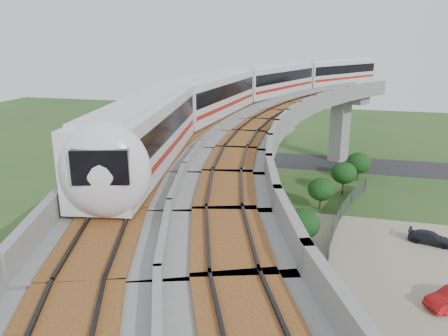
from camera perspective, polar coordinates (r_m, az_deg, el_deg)
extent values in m
plane|color=#274E1F|center=(36.08, -0.50, -11.45)|extent=(160.00, 160.00, 0.00)
cube|color=gray|center=(33.94, 22.91, -14.85)|extent=(18.00, 26.00, 0.04)
cube|color=#232326|center=(63.60, 6.36, 1.13)|extent=(60.00, 8.00, 0.03)
cube|color=#99968E|center=(63.85, 14.86, 4.60)|extent=(2.86, 2.93, 8.40)
cube|color=#99968E|center=(63.06, 15.19, 8.86)|extent=(7.21, 5.74, 1.20)
cube|color=#99968E|center=(43.72, 4.10, -0.38)|extent=(2.35, 2.51, 8.40)
cube|color=#99968E|center=(42.55, 4.24, 5.81)|extent=(7.31, 3.58, 1.20)
cube|color=#99968E|center=(25.10, -4.67, -14.12)|extent=(2.35, 2.51, 8.40)
cube|color=#99968E|center=(23.01, -4.95, -3.81)|extent=(7.31, 3.58, 1.20)
cube|color=gray|center=(57.74, 12.36, 9.38)|extent=(16.42, 20.91, 0.80)
cube|color=gray|center=(59.78, 8.73, 10.68)|extent=(8.66, 17.08, 1.00)
cube|color=gray|center=(55.75, 16.35, 9.77)|extent=(8.66, 17.08, 1.00)
cube|color=#8F5F26|center=(58.75, 10.48, 10.06)|extent=(10.68, 18.08, 0.12)
cube|color=black|center=(58.74, 10.48, 10.17)|extent=(9.69, 17.59, 0.12)
cube|color=#8F5F26|center=(56.69, 14.36, 9.58)|extent=(10.68, 18.08, 0.12)
cube|color=black|center=(56.68, 14.37, 9.70)|extent=(9.69, 17.59, 0.12)
cube|color=gray|center=(41.16, 3.65, 6.86)|extent=(11.77, 20.03, 0.80)
cube|color=gray|center=(42.61, -1.84, 8.45)|extent=(3.22, 18.71, 1.00)
cube|color=gray|center=(39.82, 9.57, 7.64)|extent=(3.22, 18.71, 1.00)
cube|color=#8F5F26|center=(41.85, 0.80, 7.70)|extent=(5.44, 19.05, 0.12)
cube|color=black|center=(41.83, 0.80, 7.86)|extent=(4.35, 18.88, 0.12)
cube|color=#8F5F26|center=(40.42, 6.63, 7.27)|extent=(5.44, 19.05, 0.12)
cube|color=black|center=(40.40, 6.64, 7.43)|extent=(4.35, 18.88, 0.12)
cube|color=gray|center=(23.91, -4.49, -0.47)|extent=(11.77, 20.03, 0.80)
cube|color=gray|center=(24.76, -14.40, 1.81)|extent=(3.22, 18.71, 1.00)
cube|color=gray|center=(23.32, 5.93, 1.35)|extent=(3.22, 18.71, 1.00)
cube|color=#8F5F26|center=(24.25, -9.64, 0.72)|extent=(5.44, 19.05, 0.12)
cube|color=black|center=(24.22, -9.66, 0.99)|extent=(4.35, 18.88, 0.12)
cube|color=#8F5F26|center=(23.51, 0.78, 0.45)|extent=(5.44, 19.05, 0.12)
cube|color=black|center=(23.47, 0.78, 0.73)|extent=(4.35, 18.88, 0.12)
cube|color=silver|center=(23.32, -10.18, 4.56)|extent=(5.07, 15.24, 3.20)
cube|color=silver|center=(23.03, -10.40, 8.70)|extent=(4.42, 14.41, 0.22)
cube|color=black|center=(23.23, -10.24, 5.65)|extent=(5.04, 14.66, 1.15)
cube|color=red|center=(23.49, -10.09, 2.77)|extent=(5.04, 14.66, 0.30)
cube|color=black|center=(23.66, -10.00, 1.11)|extent=(3.92, 12.89, 0.28)
cube|color=silver|center=(37.97, -1.29, 9.48)|extent=(4.03, 15.18, 3.20)
cube|color=silver|center=(37.79, -1.30, 12.03)|extent=(3.42, 14.39, 0.22)
cube|color=black|center=(37.91, -1.29, 10.15)|extent=(4.04, 14.59, 1.15)
cube|color=red|center=(38.07, -1.28, 8.36)|extent=(4.04, 14.59, 0.30)
cube|color=black|center=(38.18, -1.27, 7.30)|extent=(3.03, 12.87, 0.28)
cube|color=silver|center=(52.16, 6.85, 11.36)|extent=(7.55, 15.04, 3.20)
cube|color=silver|center=(52.03, 6.92, 13.22)|extent=(6.79, 14.15, 0.22)
cube|color=black|center=(52.12, 6.87, 11.85)|extent=(7.41, 14.50, 1.15)
cube|color=red|center=(52.23, 6.82, 10.54)|extent=(7.41, 14.50, 0.30)
cube|color=black|center=(52.31, 6.80, 9.77)|extent=(6.05, 12.65, 0.28)
cube|color=silver|center=(65.58, 14.71, 12.04)|extent=(10.60, 13.96, 3.20)
cube|color=silver|center=(65.47, 14.82, 13.52)|extent=(9.73, 13.04, 0.22)
cube|color=black|center=(65.55, 14.74, 12.43)|extent=(10.32, 13.49, 1.15)
cube|color=red|center=(65.64, 14.66, 11.39)|extent=(10.32, 13.49, 0.30)
cube|color=black|center=(65.70, 14.61, 10.77)|extent=(8.68, 11.65, 0.28)
ellipsoid|color=silver|center=(16.47, -15.18, -0.34)|extent=(3.70, 2.66, 3.64)
cylinder|color=#2D382D|center=(52.79, 17.99, -2.07)|extent=(0.08, 0.08, 1.50)
cube|color=#2D382D|center=(50.54, 17.15, -2.83)|extent=(1.69, 4.77, 1.40)
cylinder|color=#2D382D|center=(48.28, 16.36, -3.68)|extent=(0.08, 0.08, 1.50)
cube|color=#2D382D|center=(46.01, 15.64, -4.64)|extent=(1.23, 4.91, 1.40)
cylinder|color=#2D382D|center=(43.75, 14.99, -5.72)|extent=(0.08, 0.08, 1.50)
cube|color=#2D382D|center=(41.49, 14.42, -6.94)|extent=(0.75, 4.99, 1.40)
cylinder|color=#2D382D|center=(39.24, 13.97, -8.32)|extent=(0.08, 0.08, 1.50)
cube|color=#2D382D|center=(37.01, 13.63, -9.89)|extent=(0.27, 5.04, 1.40)
cylinder|color=#2D382D|center=(34.81, 13.45, -11.68)|extent=(0.08, 0.08, 1.50)
cube|color=#2D382D|center=(32.65, 13.46, -13.72)|extent=(0.27, 5.04, 1.40)
cylinder|color=#2D382D|center=(30.54, 13.70, -16.06)|extent=(0.08, 0.08, 1.50)
cube|color=#2D382D|center=(28.50, 14.23, -18.73)|extent=(0.75, 4.99, 1.40)
cylinder|color=#382314|center=(56.64, 17.04, -0.86)|extent=(0.18, 0.18, 1.23)
ellipsoid|color=black|center=(56.22, 17.17, 0.63)|extent=(3.04, 3.04, 2.58)
cylinder|color=#382314|center=(50.80, 15.24, -2.45)|extent=(0.18, 0.18, 1.70)
ellipsoid|color=black|center=(50.28, 15.39, -0.62)|extent=(2.83, 2.83, 2.41)
cylinder|color=#382314|center=(45.88, 12.44, -4.52)|extent=(0.18, 0.18, 1.41)
ellipsoid|color=black|center=(45.36, 12.56, -2.73)|extent=(2.70, 2.70, 2.30)
cylinder|color=#382314|center=(38.17, 10.11, -9.14)|extent=(0.18, 0.18, 1.10)
ellipsoid|color=black|center=(37.57, 10.22, -7.16)|extent=(2.99, 2.99, 2.54)
cylinder|color=#382314|center=(34.50, 9.42, -11.62)|extent=(0.18, 0.18, 1.58)
ellipsoid|color=black|center=(33.85, 9.54, -9.50)|extent=(2.12, 2.12, 1.80)
cylinder|color=#382314|center=(29.38, 10.84, -17.51)|extent=(0.18, 0.18, 1.32)
ellipsoid|color=black|center=(28.63, 11.00, -15.23)|extent=(2.39, 2.39, 2.03)
imported|color=black|center=(41.77, 25.35, -8.23)|extent=(3.81, 2.30, 1.03)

